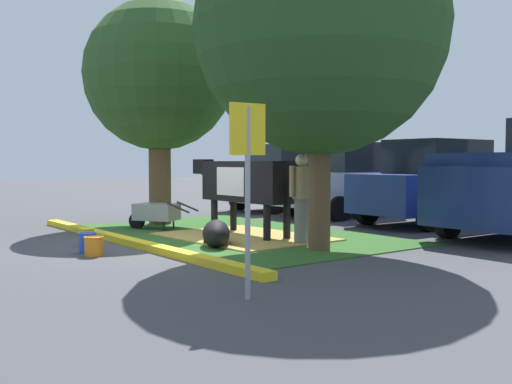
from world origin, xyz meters
name	(u,v)px	position (x,y,z in m)	size (l,w,h in m)	color
ground_plane	(165,245)	(0.00, 0.00, 0.00)	(80.00, 80.00, 0.00)	#424247
grass_island	(234,234)	(-0.46, 1.85, 0.01)	(7.10, 4.42, 0.02)	#2D5B23
curb_yellow	(128,241)	(-0.46, -0.51, 0.06)	(8.30, 0.24, 0.12)	yellow
hay_bedding	(244,237)	(0.14, 1.67, 0.03)	(3.20, 2.40, 0.04)	tan
shade_tree_left	(159,77)	(-3.12, 1.58, 3.51)	(3.55, 3.55, 5.32)	brown
shade_tree_right	(320,28)	(2.21, 1.74, 3.71)	(4.23, 4.23, 5.84)	brown
cow_holstein	(246,182)	(-0.07, 1.87, 1.10)	(3.14, 0.74, 1.55)	black
calf_lying	(216,233)	(0.77, 0.61, 0.24)	(1.26, 1.01, 0.48)	black
person_handler	(314,195)	(0.29, 3.39, 0.80)	(0.52, 0.34, 1.51)	#9E7F5B
person_visitor_near	(301,196)	(1.51, 1.96, 0.88)	(0.34, 0.53, 1.64)	slate
wheelbarrow	(156,212)	(-2.19, 0.97, 0.39)	(1.50, 1.19, 0.63)	gray
parking_sign	(248,162)	(4.28, -1.30, 1.51)	(0.07, 0.44, 2.14)	#99999E
bucket_yellow	(87,237)	(-0.68, -1.18, 0.17)	(0.29, 0.29, 0.33)	yellow
bucket_blue	(88,242)	(0.03, -1.45, 0.17)	(0.30, 0.30, 0.33)	blue
bucket_orange	(94,246)	(0.42, -1.50, 0.16)	(0.31, 0.31, 0.31)	orange
hatchback_white	(293,178)	(-4.40, 6.90, 0.98)	(2.11, 4.45, 2.02)	silver
sedan_silver	(353,180)	(-1.89, 6.91, 0.98)	(2.11, 4.45, 2.02)	silver
sedan_blue	(437,183)	(0.83, 6.92, 0.98)	(2.11, 4.45, 2.02)	navy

